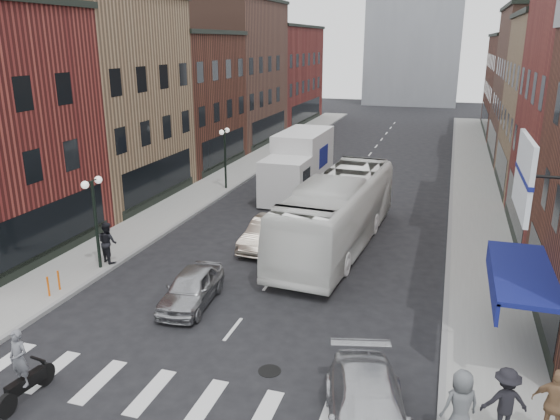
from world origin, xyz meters
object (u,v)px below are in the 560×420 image
Objects in this scene: curb_car at (368,414)px; ped_right_c at (461,406)px; sedan_left_far at (268,233)px; billboard_sign at (527,178)px; ped_right_a at (505,401)px; streetlamp_far at (225,147)px; motorcycle_rider at (22,369)px; streetlamp_near at (94,206)px; ped_right_b at (556,405)px; ped_left_solo at (108,242)px; sedan_left_near at (191,288)px; bike_rack at (54,283)px; box_truck at (299,164)px; transit_bus at (337,212)px.

ped_right_c reaches higher than curb_car.
billboard_sign is at bearing -36.76° from sedan_left_far.
ped_right_a is at bearing -177.35° from ped_right_c.
streetlamp_far is 24.64m from curb_car.
motorcycle_rider is 13.46m from sedan_left_far.
streetlamp_near reaches higher than ped_right_b.
streetlamp_near is 2.17× the size of ped_right_c.
sedan_left_near is at bearing -179.85° from ped_left_solo.
bike_rack is 15.49m from ped_right_c.
streetlamp_near is at bearing -106.87° from box_truck.
streetlamp_near is at bearing 167.65° from billboard_sign.
ped_right_b is at bearing -52.25° from transit_bus.
ped_left_solo is at bearing -145.67° from transit_bus.
motorcycle_rider is at bearing -81.29° from streetlamp_far.
bike_rack is (-0.20, -16.70, -2.36)m from streetlamp_far.
transit_bus is 13.68m from ped_right_a.
streetlamp_far reaches higher than ped_right_a.
box_truck is 5.05× the size of ped_right_a.
box_truck is 2.08× the size of sedan_left_far.
streetlamp_far is 1.88× the size of motorcycle_rider.
ped_left_solo reaches higher than sedan_left_near.
streetlamp_far is at bearing 126.55° from sedan_left_far.
ped_right_c is at bearing -31.74° from sedan_left_near.
billboard_sign is at bearing -14.42° from sedan_left_near.
motorcycle_rider is 9.32m from curb_car.
billboard_sign reaches higher than bike_rack.
sedan_left_far is 2.27× the size of ped_right_b.
streetlamp_near is 3.59m from bike_rack.
ped_right_b reaches higher than ped_right_a.
transit_bus is 6.58× the size of ped_right_c.
box_truck reaches higher than ped_right_b.
ped_right_a is (6.68, -11.91, -0.69)m from transit_bus.
ped_right_a reaches higher than sedan_left_near.
transit_bus reaches higher than ped_right_b.
ped_right_c is (-1.06, -0.60, 0.06)m from ped_right_a.
ped_left_solo is (-6.03, -4.19, 0.35)m from sedan_left_far.
streetlamp_near is 16.28m from ped_right_c.
billboard_sign reaches higher than ped_right_b.
sedan_left_near is 0.91× the size of sedan_left_far.
box_truck is (4.80, 0.78, -0.99)m from streetlamp_far.
ped_right_c is at bearing 40.27° from ped_right_b.
sedan_left_far is 0.87× the size of curb_car.
billboard_sign reaches higher than curb_car.
transit_bus reaches higher than ped_right_c.
billboard_sign reaches higher than ped_left_solo.
ped_right_b is (10.97, -10.70, 0.39)m from sedan_left_far.
ped_left_solo is (-15.99, 4.16, -5.07)m from billboard_sign.
box_truck is 4.75× the size of ped_right_c.
ped_right_b is (1.14, 0.09, 0.06)m from ped_right_a.
ped_right_a reaches higher than bike_rack.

